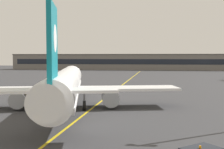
% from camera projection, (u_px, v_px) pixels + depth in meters
% --- Properties ---
extents(ground_plane, '(400.00, 400.00, 0.00)m').
position_uv_depth(ground_plane, '(75.00, 127.00, 30.18)').
color(ground_plane, '#353538').
extents(taxiway_centreline, '(4.71, 179.95, 0.01)m').
position_uv_depth(taxiway_centreline, '(113.00, 92.00, 59.87)').
color(taxiway_centreline, yellow).
rests_on(taxiway_centreline, ground).
extents(airliner_foreground, '(32.27, 41.10, 11.65)m').
position_uv_depth(airliner_foreground, '(66.00, 84.00, 41.06)').
color(airliner_foreground, white).
rests_on(airliner_foreground, ground).
extents(terminal_building, '(133.24, 12.40, 8.68)m').
position_uv_depth(terminal_building, '(132.00, 62.00, 163.09)').
color(terminal_building, slate).
rests_on(terminal_building, ground).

